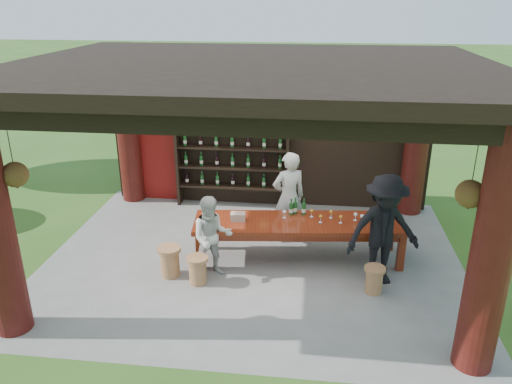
# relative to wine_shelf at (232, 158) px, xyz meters

# --- Properties ---
(ground) EXTENTS (90.00, 90.00, 0.00)m
(ground) POSITION_rel_wine_shelf_xyz_m (0.77, -2.45, -1.11)
(ground) COLOR #2D5119
(ground) RESTS_ON ground
(pavilion) EXTENTS (7.50, 6.00, 3.60)m
(pavilion) POSITION_rel_wine_shelf_xyz_m (0.76, -2.02, 1.02)
(pavilion) COLOR slate
(pavilion) RESTS_ON ground
(wine_shelf) EXTENTS (2.51, 0.38, 2.21)m
(wine_shelf) POSITION_rel_wine_shelf_xyz_m (0.00, 0.00, 0.00)
(wine_shelf) COLOR black
(wine_shelf) RESTS_ON ground
(tasting_table) EXTENTS (3.79, 1.35, 0.75)m
(tasting_table) POSITION_rel_wine_shelf_xyz_m (1.58, -2.34, -0.47)
(tasting_table) COLOR #5E210D
(tasting_table) RESTS_ON ground
(stool_near_left) EXTENTS (0.36, 0.36, 0.48)m
(stool_near_left) POSITION_rel_wine_shelf_xyz_m (-0.04, -3.36, -0.85)
(stool_near_left) COLOR #915D3A
(stool_near_left) RESTS_ON ground
(stool_near_right) EXTENTS (0.34, 0.34, 0.45)m
(stool_near_right) POSITION_rel_wine_shelf_xyz_m (2.82, -3.29, -0.87)
(stool_near_right) COLOR #915D3A
(stool_near_right) RESTS_ON ground
(stool_far_left) EXTENTS (0.40, 0.40, 0.53)m
(stool_far_left) POSITION_rel_wine_shelf_xyz_m (-0.56, -3.18, -0.83)
(stool_far_left) COLOR #915D3A
(stool_far_left) RESTS_ON ground
(host) EXTENTS (0.77, 0.66, 1.79)m
(host) POSITION_rel_wine_shelf_xyz_m (1.34, -1.61, -0.21)
(host) COLOR beige
(host) RESTS_ON ground
(guest_woman) EXTENTS (0.82, 0.71, 1.42)m
(guest_woman) POSITION_rel_wine_shelf_xyz_m (0.15, -3.06, -0.40)
(guest_woman) COLOR beige
(guest_woman) RESTS_ON ground
(guest_man) EXTENTS (1.37, 1.02, 1.89)m
(guest_man) POSITION_rel_wine_shelf_xyz_m (2.94, -2.96, -0.16)
(guest_man) COLOR black
(guest_man) RESTS_ON ground
(table_bottles) EXTENTS (0.31, 0.14, 0.31)m
(table_bottles) POSITION_rel_wine_shelf_xyz_m (1.51, -2.05, -0.20)
(table_bottles) COLOR #194C1E
(table_bottles) RESTS_ON tasting_table
(table_glasses) EXTENTS (1.43, 0.29, 0.15)m
(table_glasses) POSITION_rel_wine_shelf_xyz_m (2.10, -2.23, -0.28)
(table_glasses) COLOR silver
(table_glasses) RESTS_ON tasting_table
(napkin_basket) EXTENTS (0.28, 0.21, 0.14)m
(napkin_basket) POSITION_rel_wine_shelf_xyz_m (0.50, -2.44, -0.29)
(napkin_basket) COLOR #BF6672
(napkin_basket) RESTS_ON tasting_table
(shrubs) EXTENTS (15.29, 8.35, 1.36)m
(shrubs) POSITION_rel_wine_shelf_xyz_m (1.85, -2.21, -0.55)
(shrubs) COLOR #194C14
(shrubs) RESTS_ON ground
(trees) EXTENTS (22.51, 8.78, 4.80)m
(trees) POSITION_rel_wine_shelf_xyz_m (3.95, -0.79, 2.26)
(trees) COLOR #3F2819
(trees) RESTS_ON ground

